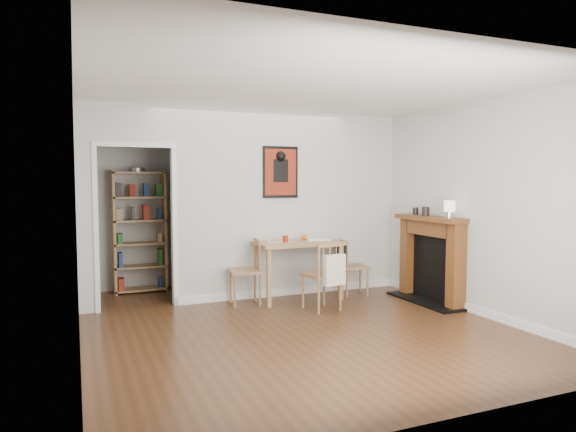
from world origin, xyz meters
name	(u,v)px	position (x,y,z in m)	size (l,w,h in m)	color
ground	(291,323)	(0.00, 0.00, 0.00)	(5.20, 5.20, 0.00)	#4C2C18
room_shell	(260,205)	(0.10, 1.34, 1.30)	(5.20, 5.20, 5.20)	#BCBCBA
dining_table	(297,248)	(0.54, 1.10, 0.71)	(1.18, 0.75, 0.80)	#AA814F
chair_left	(245,272)	(-0.21, 1.06, 0.43)	(0.49, 0.49, 0.87)	#A36F4C
chair_right	(353,266)	(1.39, 1.02, 0.41)	(0.51, 0.46, 0.79)	#A36F4C
chair_front	(322,275)	(0.60, 0.42, 0.44)	(0.51, 0.55, 0.87)	#A36F4C
bookshelf	(140,232)	(-1.39, 2.40, 0.88)	(0.75, 0.30, 1.78)	#AA814F
fireplace	(432,256)	(2.16, 0.25, 0.62)	(0.45, 1.25, 1.16)	brown
red_glass	(285,239)	(0.34, 1.02, 0.85)	(0.07, 0.07, 0.10)	maroon
orange_fruit	(304,237)	(0.68, 1.15, 0.84)	(0.08, 0.08, 0.08)	#D95F0B
placemat	(280,242)	(0.30, 1.11, 0.80)	(0.36, 0.27, 0.00)	beige
notebook	(318,239)	(0.87, 1.11, 0.81)	(0.33, 0.24, 0.02)	white
mantel_lamp	(450,207)	(2.10, -0.16, 1.30)	(0.14, 0.14, 0.23)	silver
ceramic_jar_a	(426,211)	(2.10, 0.32, 1.22)	(0.10, 0.10, 0.12)	black
ceramic_jar_b	(416,211)	(2.13, 0.58, 1.21)	(0.08, 0.08, 0.10)	black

